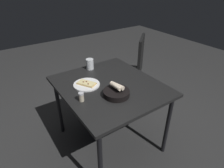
{
  "coord_description": "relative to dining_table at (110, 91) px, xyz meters",
  "views": [
    {
      "loc": [
        0.87,
        1.31,
        1.68
      ],
      "look_at": [
        -0.01,
        0.03,
        0.77
      ],
      "focal_mm": 30.44,
      "sensor_mm": 36.0,
      "label": 1
    }
  ],
  "objects": [
    {
      "name": "ground",
      "position": [
        0.0,
        0.0,
        -0.68
      ],
      "size": [
        8.0,
        8.0,
        0.0
      ],
      "primitive_type": "plane",
      "color": "#292929"
    },
    {
      "name": "dining_table",
      "position": [
        0.0,
        0.0,
        0.0
      ],
      "size": [
        0.9,
        1.02,
        0.75
      ],
      "color": "black",
      "rests_on": "ground"
    },
    {
      "name": "pizza_plate",
      "position": [
        0.19,
        -0.12,
        0.08
      ],
      "size": [
        0.25,
        0.25,
        0.04
      ],
      "color": "white",
      "rests_on": "dining_table"
    },
    {
      "name": "bread_basket",
      "position": [
        0.05,
        0.19,
        0.1
      ],
      "size": [
        0.23,
        0.23,
        0.11
      ],
      "color": "black",
      "rests_on": "dining_table"
    },
    {
      "name": "beer_glass",
      "position": [
        -0.02,
        -0.41,
        0.12
      ],
      "size": [
        0.08,
        0.08,
        0.12
      ],
      "color": "silver",
      "rests_on": "dining_table"
    },
    {
      "name": "pepper_shaker",
      "position": [
        0.34,
        0.09,
        0.1
      ],
      "size": [
        0.05,
        0.05,
        0.08
      ],
      "color": "#BFB299",
      "rests_on": "dining_table"
    },
    {
      "name": "chair_near",
      "position": [
        -0.75,
        -0.54,
        -0.14
      ],
      "size": [
        0.62,
        0.62,
        0.96
      ],
      "color": "#2B2B2B",
      "rests_on": "ground"
    }
  ]
}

